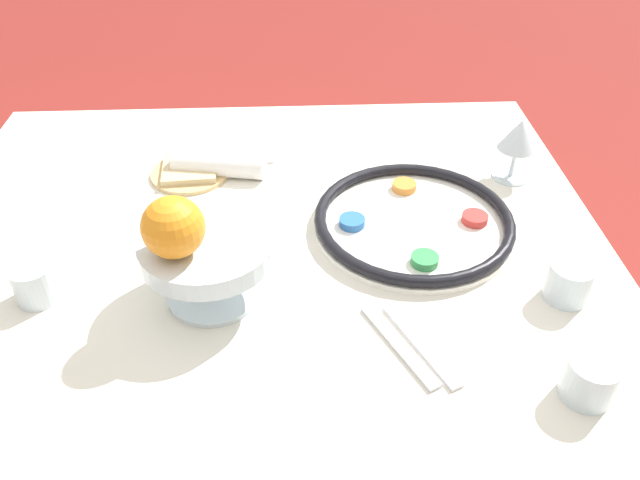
% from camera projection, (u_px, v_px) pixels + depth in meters
% --- Properties ---
extents(dining_table, '(1.17, 1.01, 0.78)m').
position_uv_depth(dining_table, '(273.00, 387.00, 1.29)').
color(dining_table, silver).
rests_on(dining_table, ground_plane).
extents(seder_plate, '(0.34, 0.34, 0.03)m').
position_uv_depth(seder_plate, '(414.00, 221.00, 1.07)').
color(seder_plate, white).
rests_on(seder_plate, dining_table).
extents(wine_glass, '(0.07, 0.07, 0.12)m').
position_uv_depth(wine_glass, '(519.00, 138.00, 1.16)').
color(wine_glass, silver).
rests_on(wine_glass, dining_table).
extents(fruit_stand, '(0.20, 0.20, 0.11)m').
position_uv_depth(fruit_stand, '(208.00, 253.00, 0.90)').
color(fruit_stand, silver).
rests_on(fruit_stand, dining_table).
extents(orange_fruit, '(0.09, 0.09, 0.09)m').
position_uv_depth(orange_fruit, '(173.00, 227.00, 0.83)').
color(orange_fruit, orange).
rests_on(orange_fruit, fruit_stand).
extents(bread_plate, '(0.15, 0.15, 0.02)m').
position_uv_depth(bread_plate, '(190.00, 171.00, 1.21)').
color(bread_plate, tan).
rests_on(bread_plate, dining_table).
extents(napkin_roll, '(0.18, 0.07, 0.05)m').
position_uv_depth(napkin_roll, '(218.00, 165.00, 1.20)').
color(napkin_roll, white).
rests_on(napkin_roll, dining_table).
extents(cup_near, '(0.07, 0.07, 0.06)m').
position_uv_depth(cup_near, '(569.00, 282.00, 0.92)').
color(cup_near, silver).
rests_on(cup_near, dining_table).
extents(cup_mid, '(0.07, 0.07, 0.06)m').
position_uv_depth(cup_mid, '(590.00, 379.00, 0.78)').
color(cup_mid, silver).
rests_on(cup_mid, dining_table).
extents(cup_far, '(0.07, 0.07, 0.06)m').
position_uv_depth(cup_far, '(35.00, 282.00, 0.92)').
color(cup_far, silver).
rests_on(cup_far, dining_table).
extents(fork_left, '(0.09, 0.16, 0.01)m').
position_uv_depth(fork_left, '(420.00, 344.00, 0.86)').
color(fork_left, silver).
rests_on(fork_left, dining_table).
extents(fork_right, '(0.09, 0.16, 0.01)m').
position_uv_depth(fork_right, '(399.00, 345.00, 0.86)').
color(fork_right, silver).
rests_on(fork_right, dining_table).
extents(spoon, '(0.15, 0.03, 0.01)m').
position_uv_depth(spoon, '(235.00, 162.00, 1.25)').
color(spoon, silver).
rests_on(spoon, dining_table).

